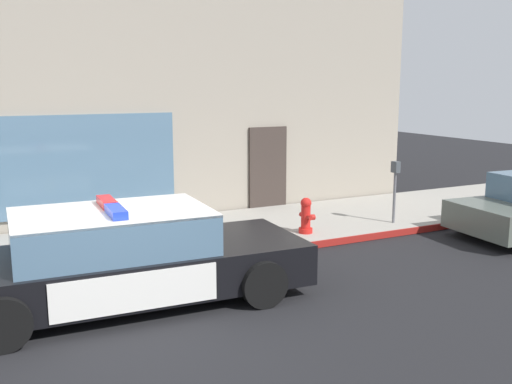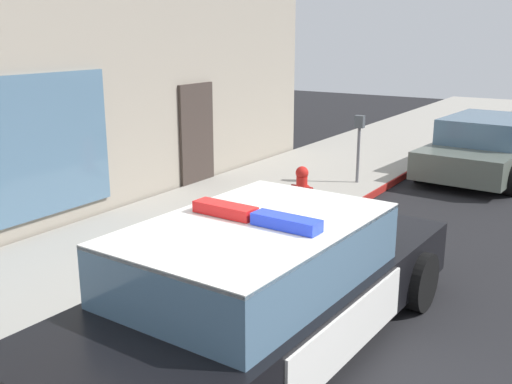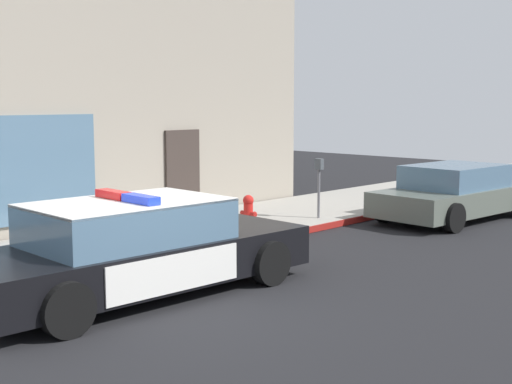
# 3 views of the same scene
# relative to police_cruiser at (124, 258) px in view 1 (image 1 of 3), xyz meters

# --- Properties ---
(ground) EXTENTS (48.00, 48.00, 0.00)m
(ground) POSITION_rel_police_cruiser_xyz_m (-0.23, -0.70, -0.68)
(ground) COLOR black
(sidewalk) EXTENTS (48.00, 3.24, 0.15)m
(sidewalk) POSITION_rel_police_cruiser_xyz_m (-0.23, 2.81, -0.61)
(sidewalk) COLOR #A39E93
(sidewalk) RESTS_ON ground
(curb_red_paint) EXTENTS (28.80, 0.04, 0.14)m
(curb_red_paint) POSITION_rel_police_cruiser_xyz_m (-0.23, 1.18, -0.61)
(curb_red_paint) COLOR maroon
(curb_red_paint) RESTS_ON ground
(police_cruiser) EXTENTS (5.21, 2.28, 1.49)m
(police_cruiser) POSITION_rel_police_cruiser_xyz_m (0.00, 0.00, 0.00)
(police_cruiser) COLOR black
(police_cruiser) RESTS_ON ground
(fire_hydrant) EXTENTS (0.34, 0.39, 0.73)m
(fire_hydrant) POSITION_rel_police_cruiser_xyz_m (4.13, 1.80, -0.18)
(fire_hydrant) COLOR red
(fire_hydrant) RESTS_ON sidewalk
(parking_meter) EXTENTS (0.12, 0.18, 1.34)m
(parking_meter) POSITION_rel_police_cruiser_xyz_m (6.30, 1.71, 0.40)
(parking_meter) COLOR slate
(parking_meter) RESTS_ON sidewalk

